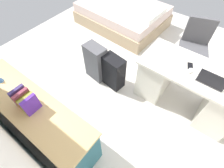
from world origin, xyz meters
TOP-DOWN VIEW (x-y plane):
  - ground_plane at (0.00, 0.00)m, footprint 5.12×5.12m
  - desk at (-1.08, 0.06)m, footprint 1.44×0.67m
  - office_chair at (-0.84, -0.75)m, footprint 0.59×0.59m
  - credenza at (0.28, 1.68)m, footprint 1.80×0.48m
  - bed at (0.96, -1.24)m, footprint 1.98×1.51m
  - suitcase_black at (0.01, 0.39)m, footprint 0.39×0.27m
  - suitcase_spare_grey at (0.36, 0.42)m, footprint 0.38×0.26m
  - laptop at (-1.27, 0.17)m, footprint 0.31×0.22m
  - computer_mouse at (-1.01, 0.12)m, footprint 0.06×0.10m
  - cell_phone_by_mouse at (-0.98, 0.04)m, footprint 0.11×0.15m
  - book_row at (0.22, 1.68)m, footprint 0.24×0.17m

SIDE VIEW (x-z plane):
  - ground_plane at x=0.00m, z-range 0.00..0.00m
  - bed at x=0.96m, z-range -0.05..0.53m
  - suitcase_black at x=0.01m, z-range 0.00..0.59m
  - suitcase_spare_grey at x=0.36m, z-range 0.00..0.66m
  - credenza at x=0.28m, z-range 0.00..0.73m
  - desk at x=-1.08m, z-range 0.02..0.77m
  - office_chair at x=-0.84m, z-range -0.05..0.89m
  - cell_phone_by_mouse at x=-0.98m, z-range 0.75..0.76m
  - computer_mouse at x=-1.01m, z-range 0.75..0.78m
  - laptop at x=-1.27m, z-range 0.70..0.90m
  - book_row at x=0.22m, z-range 0.72..0.95m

